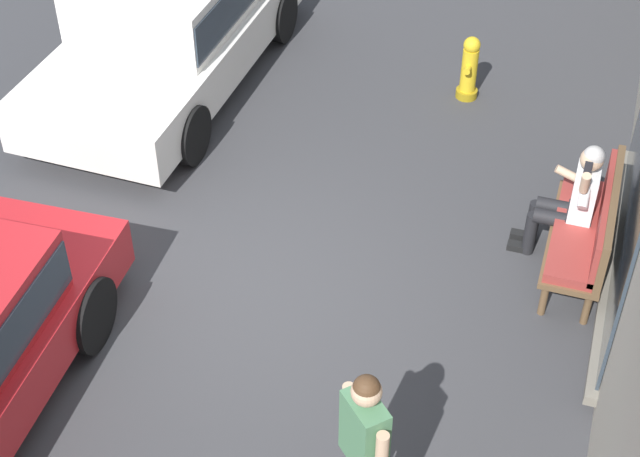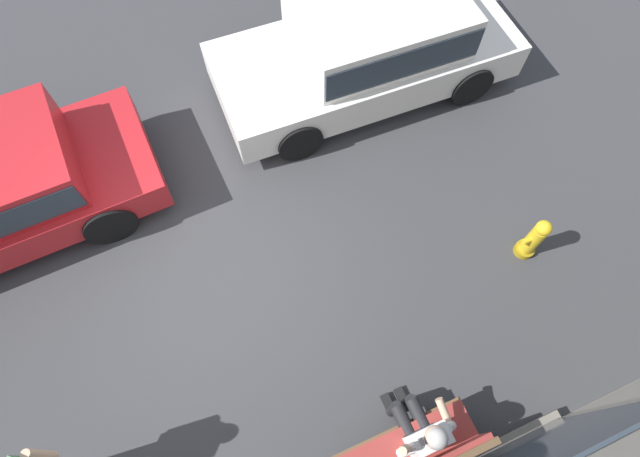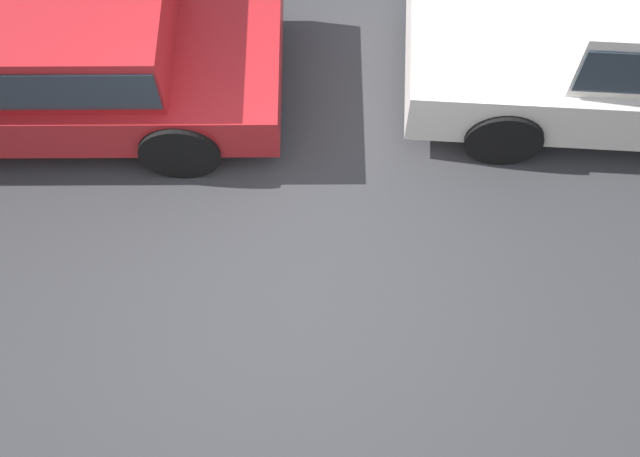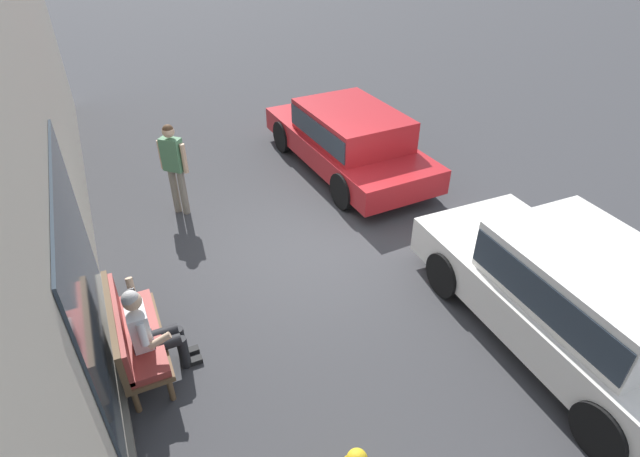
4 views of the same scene
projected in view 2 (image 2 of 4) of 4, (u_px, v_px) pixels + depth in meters
ground_plane at (214, 281)px, 6.55m from camera, size 60.00×60.00×0.00m
person_on_phone at (421, 431)px, 5.12m from camera, size 0.73×0.74×1.31m
parked_car_near at (371, 44)px, 7.29m from camera, size 4.53×2.06×1.50m
fire_hydrant at (534, 239)px, 6.39m from camera, size 0.38×0.26×0.81m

